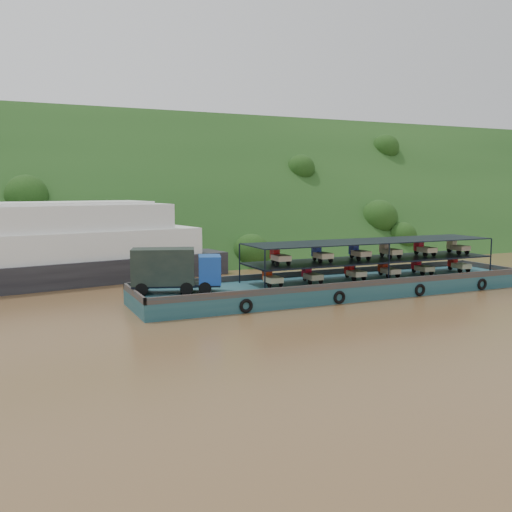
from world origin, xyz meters
name	(u,v)px	position (x,y,z in m)	size (l,w,h in m)	color
ground	(292,296)	(0.00, 0.00, 0.00)	(160.00, 160.00, 0.00)	brown
hillside	(174,253)	(0.00, 36.00, 0.00)	(140.00, 28.00, 28.00)	#143312
cargo_barge	(325,282)	(2.61, -0.97, 1.14)	(35.10, 7.18, 4.59)	#15414C
passenger_ferry	(28,249)	(-20.03, 15.40, 3.37)	(39.57, 16.43, 7.79)	black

